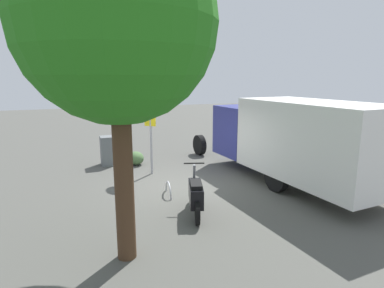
% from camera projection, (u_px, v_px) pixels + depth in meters
% --- Properties ---
extents(ground_plane, '(60.00, 60.00, 0.00)m').
position_uv_depth(ground_plane, '(183.00, 186.00, 10.31)').
color(ground_plane, '#4E4E48').
extents(box_truck_near, '(8.64, 2.67, 2.74)m').
position_uv_depth(box_truck_near, '(290.00, 136.00, 10.45)').
color(box_truck_near, black).
rests_on(box_truck_near, ground).
extents(motorcycle, '(1.75, 0.79, 1.20)m').
position_uv_depth(motorcycle, '(196.00, 195.00, 8.08)').
color(motorcycle, black).
rests_on(motorcycle, ground).
extents(stop_sign, '(0.71, 0.33, 2.99)m').
position_uv_depth(stop_sign, '(150.00, 119.00, 11.24)').
color(stop_sign, '#9E9EA3').
rests_on(stop_sign, ground).
extents(street_tree, '(3.43, 3.43, 6.03)m').
position_uv_depth(street_tree, '(117.00, 25.00, 5.36)').
color(street_tree, '#47301E').
rests_on(street_tree, ground).
extents(utility_cabinet, '(0.62, 0.50, 1.16)m').
position_uv_depth(utility_cabinet, '(107.00, 151.00, 12.72)').
color(utility_cabinet, slate).
rests_on(utility_cabinet, ground).
extents(bike_rack_hoop, '(0.85, 0.16, 0.85)m').
position_uv_depth(bike_rack_hoop, '(168.00, 195.00, 9.51)').
color(bike_rack_hoop, '#B7B7BC').
rests_on(bike_rack_hoop, ground).
extents(shrub_near_sign, '(0.78, 0.64, 0.53)m').
position_uv_depth(shrub_near_sign, '(136.00, 158.00, 12.82)').
color(shrub_near_sign, '#4B6D3E').
rests_on(shrub_near_sign, ground).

